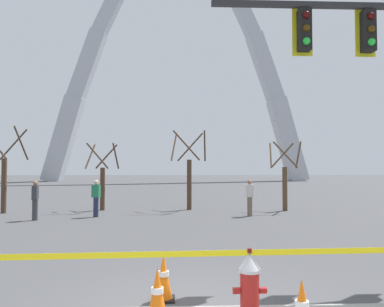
{
  "coord_description": "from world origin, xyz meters",
  "views": [
    {
      "loc": [
        -0.23,
        -5.78,
        2.08
      ],
      "look_at": [
        0.24,
        5.0,
        2.5
      ],
      "focal_mm": 36.41,
      "sensor_mm": 36.0,
      "label": 1
    }
  ],
  "objects_px": {
    "fire_hydrant": "(250,287)",
    "pedestrian_walking_left": "(96,198)",
    "monument_arch": "(177,71)",
    "traffic_cone_curb_edge": "(157,295)",
    "pedestrian_walking_right": "(250,197)",
    "traffic_cone_mid_sidewalk": "(164,277)",
    "pedestrian_standing_center": "(35,200)"
  },
  "relations": [
    {
      "from": "traffic_cone_mid_sidewalk",
      "to": "pedestrian_walking_left",
      "type": "bearing_deg",
      "value": 106.76
    },
    {
      "from": "traffic_cone_mid_sidewalk",
      "to": "monument_arch",
      "type": "height_order",
      "value": "monument_arch"
    },
    {
      "from": "traffic_cone_mid_sidewalk",
      "to": "monument_arch",
      "type": "relative_size",
      "value": 0.02
    },
    {
      "from": "pedestrian_walking_right",
      "to": "monument_arch",
      "type": "bearing_deg",
      "value": 93.59
    },
    {
      "from": "pedestrian_walking_left",
      "to": "pedestrian_walking_right",
      "type": "distance_m",
      "value": 6.68
    },
    {
      "from": "monument_arch",
      "to": "pedestrian_walking_left",
      "type": "distance_m",
      "value": 51.63
    },
    {
      "from": "traffic_cone_curb_edge",
      "to": "pedestrian_walking_right",
      "type": "distance_m",
      "value": 12.09
    },
    {
      "from": "fire_hydrant",
      "to": "pedestrian_walking_left",
      "type": "distance_m",
      "value": 12.48
    },
    {
      "from": "traffic_cone_mid_sidewalk",
      "to": "pedestrian_walking_left",
      "type": "xyz_separation_m",
      "value": [
        -3.23,
        10.74,
        0.46
      ]
    },
    {
      "from": "monument_arch",
      "to": "pedestrian_walking_left",
      "type": "xyz_separation_m",
      "value": [
        -3.64,
        -48.34,
        -17.76
      ]
    },
    {
      "from": "traffic_cone_mid_sidewalk",
      "to": "pedestrian_walking_right",
      "type": "height_order",
      "value": "pedestrian_walking_right"
    },
    {
      "from": "traffic_cone_mid_sidewalk",
      "to": "monument_arch",
      "type": "distance_m",
      "value": 61.83
    },
    {
      "from": "traffic_cone_mid_sidewalk",
      "to": "pedestrian_walking_left",
      "type": "distance_m",
      "value": 11.22
    },
    {
      "from": "traffic_cone_curb_edge",
      "to": "pedestrian_walking_left",
      "type": "bearing_deg",
      "value": 105.32
    },
    {
      "from": "monument_arch",
      "to": "pedestrian_standing_center",
      "type": "distance_m",
      "value": 52.76
    },
    {
      "from": "fire_hydrant",
      "to": "pedestrian_walking_right",
      "type": "distance_m",
      "value": 11.86
    },
    {
      "from": "traffic_cone_mid_sidewalk",
      "to": "monument_arch",
      "type": "bearing_deg",
      "value": 89.6
    },
    {
      "from": "fire_hydrant",
      "to": "monument_arch",
      "type": "height_order",
      "value": "monument_arch"
    },
    {
      "from": "pedestrian_standing_center",
      "to": "monument_arch",
      "type": "bearing_deg",
      "value": 83.21
    },
    {
      "from": "fire_hydrant",
      "to": "traffic_cone_curb_edge",
      "type": "relative_size",
      "value": 1.36
    },
    {
      "from": "pedestrian_walking_left",
      "to": "pedestrian_standing_center",
      "type": "height_order",
      "value": "same"
    },
    {
      "from": "fire_hydrant",
      "to": "traffic_cone_curb_edge",
      "type": "xyz_separation_m",
      "value": [
        -1.26,
        0.08,
        -0.11
      ]
    },
    {
      "from": "pedestrian_standing_center",
      "to": "pedestrian_walking_right",
      "type": "distance_m",
      "value": 8.96
    },
    {
      "from": "fire_hydrant",
      "to": "traffic_cone_mid_sidewalk",
      "type": "bearing_deg",
      "value": 142.32
    },
    {
      "from": "pedestrian_standing_center",
      "to": "pedestrian_walking_right",
      "type": "height_order",
      "value": "same"
    },
    {
      "from": "fire_hydrant",
      "to": "pedestrian_standing_center",
      "type": "distance_m",
      "value": 12.58
    },
    {
      "from": "pedestrian_standing_center",
      "to": "pedestrian_walking_right",
      "type": "xyz_separation_m",
      "value": [
        8.91,
        0.97,
        0.0
      ]
    },
    {
      "from": "traffic_cone_mid_sidewalk",
      "to": "fire_hydrant",
      "type": "bearing_deg",
      "value": -37.68
    },
    {
      "from": "monument_arch",
      "to": "traffic_cone_mid_sidewalk",
      "type": "bearing_deg",
      "value": -90.4
    },
    {
      "from": "fire_hydrant",
      "to": "monument_arch",
      "type": "xyz_separation_m",
      "value": [
        -0.79,
        60.01,
        18.11
      ]
    },
    {
      "from": "monument_arch",
      "to": "pedestrian_walking_right",
      "type": "height_order",
      "value": "monument_arch"
    },
    {
      "from": "pedestrian_walking_left",
      "to": "pedestrian_walking_right",
      "type": "bearing_deg",
      "value": -0.19
    }
  ]
}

